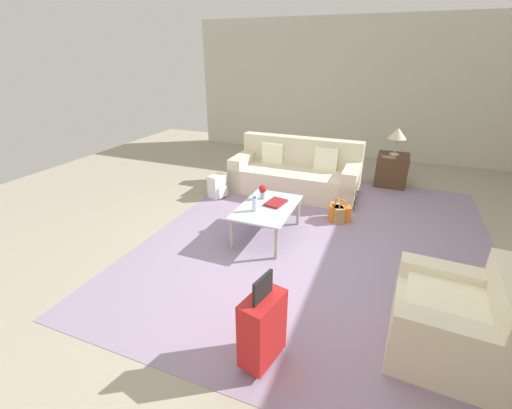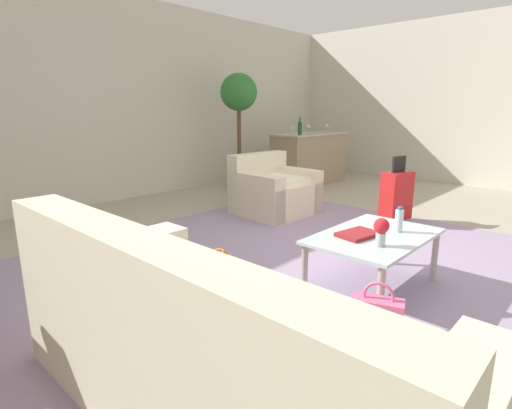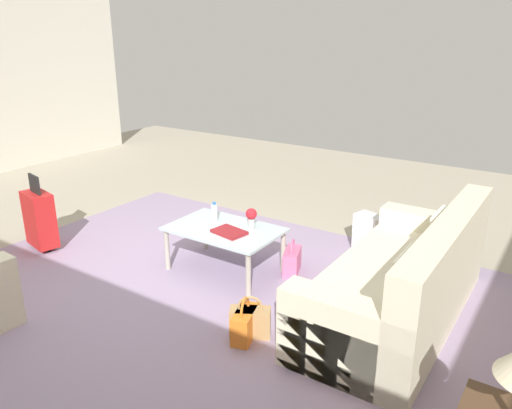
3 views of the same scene
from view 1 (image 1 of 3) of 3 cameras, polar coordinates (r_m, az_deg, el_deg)
The scene contains 16 objects.
ground_plane at distance 4.36m, azimuth 6.20°, elevation -8.82°, with size 12.00×12.00×0.00m, color #A89E89.
wall_left at distance 8.69m, azimuth 16.58°, elevation 17.85°, with size 0.12×8.00×3.10m, color beige.
area_rug at distance 4.82m, azimuth 10.51°, elevation -5.57°, with size 5.20×4.40×0.01m, color #9984A3.
couch at distance 6.29m, azimuth 6.72°, elevation 4.96°, with size 0.96×2.22×0.94m.
armchair at distance 3.43m, azimuth 30.60°, elevation -16.93°, with size 1.02×0.93×0.82m.
coffee_table at distance 4.63m, azimuth 1.87°, elevation -0.90°, with size 1.09×0.71×0.46m.
water_bottle at distance 4.43m, azimuth -0.21°, elevation 0.04°, with size 0.06×0.06×0.20m.
coffee_table_book at distance 4.68m, azimuth 3.31°, elevation 0.30°, with size 0.31×0.22×0.03m, color maroon.
flower_vase at distance 4.79m, azimuth 1.13°, elevation 2.34°, with size 0.11×0.11×0.21m.
side_table at distance 7.05m, azimuth 21.66°, elevation 5.39°, with size 0.56×0.56×0.59m, color #513823.
table_lamp at distance 6.88m, azimuth 22.53°, elevation 10.77°, with size 0.33×0.33×0.50m.
suitcase_red at distance 2.88m, azimuth 1.08°, elevation -19.84°, with size 0.44×0.30×0.85m.
handbag_orange at distance 5.31m, azimuth 13.76°, elevation -1.44°, with size 0.23×0.35×0.36m.
handbag_pink at distance 5.35m, azimuth 0.66°, elevation -0.52°, with size 0.24×0.35×0.36m.
handbag_tan at distance 5.33m, azimuth 13.29°, elevation -1.29°, with size 0.35×0.28×0.36m.
backpack_white at distance 6.04m, azimuth -6.39°, elevation 2.96°, with size 0.34×0.31×0.40m.
Camera 1 is at (3.54, 0.93, 2.36)m, focal length 24.00 mm.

